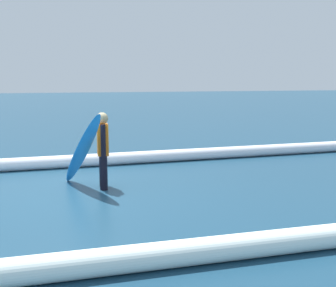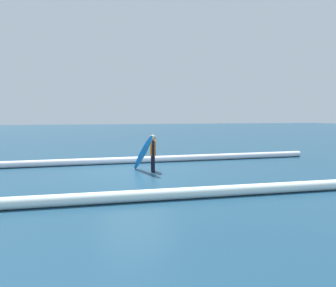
{
  "view_description": "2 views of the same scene",
  "coord_description": "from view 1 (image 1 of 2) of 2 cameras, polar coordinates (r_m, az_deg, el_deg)",
  "views": [
    {
      "loc": [
        0.75,
        7.83,
        2.0
      ],
      "look_at": [
        -1.17,
        2.17,
        1.14
      ],
      "focal_mm": 46.84,
      "sensor_mm": 36.0,
      "label": 1
    },
    {
      "loc": [
        1.47,
        10.44,
        2.13
      ],
      "look_at": [
        -0.98,
        0.98,
        1.18
      ],
      "focal_mm": 30.56,
      "sensor_mm": 36.0,
      "label": 2
    }
  ],
  "objects": [
    {
      "name": "surfer",
      "position": [
        8.17,
        -8.48,
        -0.37
      ],
      "size": [
        0.24,
        0.6,
        1.42
      ],
      "rotation": [
        0.0,
        0.0,
        4.58
      ],
      "color": "black",
      "rests_on": "ground_plane"
    },
    {
      "name": "ground_plane",
      "position": [
        8.11,
        -12.9,
        -6.23
      ],
      "size": [
        126.65,
        126.65,
        0.0
      ],
      "primitive_type": "plane",
      "color": "navy"
    },
    {
      "name": "surfboard",
      "position": [
        8.17,
        -11.11,
        -0.89
      ],
      "size": [
        0.68,
        1.59,
        1.48
      ],
      "color": "#268CE5",
      "rests_on": "ground_plane"
    },
    {
      "name": "wave_crest_foreground",
      "position": [
        10.3,
        -19.54,
        -2.6
      ],
      "size": [
        19.72,
        0.48,
        0.29
      ],
      "primitive_type": "cylinder",
      "rotation": [
        0.0,
        1.57,
        -0.01
      ],
      "color": "white",
      "rests_on": "ground_plane"
    }
  ]
}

